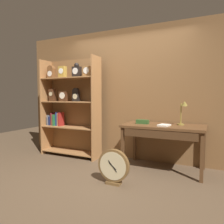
{
  "coord_description": "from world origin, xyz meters",
  "views": [
    {
      "loc": [
        1.54,
        -2.65,
        1.25
      ],
      "look_at": [
        -0.02,
        0.63,
        0.99
      ],
      "focal_mm": 34.0,
      "sensor_mm": 36.0,
      "label": 1
    }
  ],
  "objects_px": {
    "desk_lamp": "(183,110)",
    "toolbox_small": "(143,122)",
    "round_clock_large": "(114,166)",
    "bookshelf": "(70,106)",
    "workbench": "(163,130)",
    "open_repair_manual": "(164,125)"
  },
  "relations": [
    {
      "from": "workbench",
      "to": "desk_lamp",
      "type": "distance_m",
      "value": 0.47
    },
    {
      "from": "desk_lamp",
      "to": "open_repair_manual",
      "type": "height_order",
      "value": "desk_lamp"
    },
    {
      "from": "bookshelf",
      "to": "workbench",
      "type": "xyz_separation_m",
      "value": [
        2.0,
        -0.1,
        -0.37
      ]
    },
    {
      "from": "bookshelf",
      "to": "desk_lamp",
      "type": "height_order",
      "value": "bookshelf"
    },
    {
      "from": "desk_lamp",
      "to": "round_clock_large",
      "type": "height_order",
      "value": "desk_lamp"
    },
    {
      "from": "toolbox_small",
      "to": "round_clock_large",
      "type": "xyz_separation_m",
      "value": [
        -0.14,
        -0.91,
        -0.55
      ]
    },
    {
      "from": "desk_lamp",
      "to": "open_repair_manual",
      "type": "bearing_deg",
      "value": -140.37
    },
    {
      "from": "bookshelf",
      "to": "toolbox_small",
      "type": "xyz_separation_m",
      "value": [
        1.63,
        -0.08,
        -0.25
      ]
    },
    {
      "from": "toolbox_small",
      "to": "workbench",
      "type": "bearing_deg",
      "value": -3.05
    },
    {
      "from": "workbench",
      "to": "round_clock_large",
      "type": "bearing_deg",
      "value": -119.72
    },
    {
      "from": "bookshelf",
      "to": "toolbox_small",
      "type": "distance_m",
      "value": 1.65
    },
    {
      "from": "bookshelf",
      "to": "toolbox_small",
      "type": "relative_size",
      "value": 9.49
    },
    {
      "from": "bookshelf",
      "to": "round_clock_large",
      "type": "xyz_separation_m",
      "value": [
        1.49,
        -0.99,
        -0.8
      ]
    },
    {
      "from": "desk_lamp",
      "to": "toolbox_small",
      "type": "relative_size",
      "value": 1.96
    },
    {
      "from": "bookshelf",
      "to": "round_clock_large",
      "type": "relative_size",
      "value": 4.0
    },
    {
      "from": "bookshelf",
      "to": "desk_lamp",
      "type": "bearing_deg",
      "value": 0.36
    },
    {
      "from": "desk_lamp",
      "to": "toolbox_small",
      "type": "xyz_separation_m",
      "value": [
        -0.66,
        -0.1,
        -0.22
      ]
    },
    {
      "from": "bookshelf",
      "to": "open_repair_manual",
      "type": "distance_m",
      "value": 2.06
    },
    {
      "from": "desk_lamp",
      "to": "toolbox_small",
      "type": "distance_m",
      "value": 0.71
    },
    {
      "from": "bookshelf",
      "to": "toolbox_small",
      "type": "bearing_deg",
      "value": -2.87
    },
    {
      "from": "round_clock_large",
      "to": "toolbox_small",
      "type": "bearing_deg",
      "value": 81.3
    },
    {
      "from": "desk_lamp",
      "to": "round_clock_large",
      "type": "bearing_deg",
      "value": -128.66
    }
  ]
}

